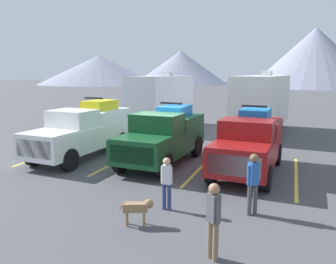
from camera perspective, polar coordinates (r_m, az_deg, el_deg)
ground_plane at (r=14.53m, az=-1.52°, el=-5.39°), size 240.00×240.00×0.00m
pickup_truck_a at (r=16.02m, az=-14.12°, el=0.34°), size 2.38×5.88×2.70m
pickup_truck_b at (r=14.42m, az=-0.70°, el=-0.57°), size 2.43×5.43×2.56m
pickup_truck_c at (r=13.47m, az=13.67°, el=-1.72°), size 2.39×5.33×2.57m
lot_stripe_a at (r=17.40m, az=-18.62°, el=-3.29°), size 0.12×5.50×0.01m
lot_stripe_b at (r=15.39m, az=-7.80°, el=-4.58°), size 0.12×5.50×0.01m
lot_stripe_c at (r=14.07m, az=5.68°, el=-5.95°), size 0.12×5.50×0.01m
lot_stripe_d at (r=13.66m, az=20.98°, el=-7.10°), size 0.12×5.50×0.01m
camper_trailer_a at (r=23.58m, az=-1.07°, el=5.72°), size 2.98×7.41×3.92m
camper_trailer_b at (r=22.10m, az=15.73°, el=5.10°), size 3.11×8.83×3.96m
person_a at (r=7.20m, az=7.74°, el=-14.02°), size 0.31×0.30×1.68m
person_b at (r=9.58m, az=-0.23°, el=-8.18°), size 0.34×0.21×1.54m
person_c at (r=9.52m, az=14.30°, el=-7.92°), size 0.32×0.32×1.73m
dog at (r=8.83m, az=-4.95°, el=-12.65°), size 0.84×0.48×0.70m
mountain_ridge at (r=98.86m, az=22.75°, el=11.18°), size 147.97×46.49×17.23m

